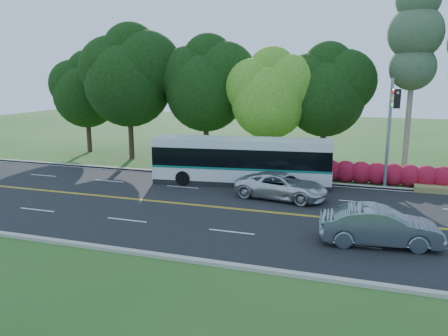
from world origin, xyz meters
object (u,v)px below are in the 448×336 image
(transit_bus, at_px, (241,162))
(suv, at_px, (282,186))
(traffic_signal, at_px, (391,119))
(sedan, at_px, (379,226))

(transit_bus, bearing_deg, suv, -46.99)
(transit_bus, height_order, suv, transit_bus)
(transit_bus, distance_m, suv, 4.29)
(traffic_signal, relative_size, sedan, 1.40)
(suv, bearing_deg, transit_bus, 58.90)
(sedan, bearing_deg, traffic_signal, -11.05)
(transit_bus, xyz_separation_m, sedan, (8.55, -8.59, -0.69))
(sedan, distance_m, suv, 7.93)
(traffic_signal, distance_m, transit_bus, 9.64)
(traffic_signal, distance_m, sedan, 9.27)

